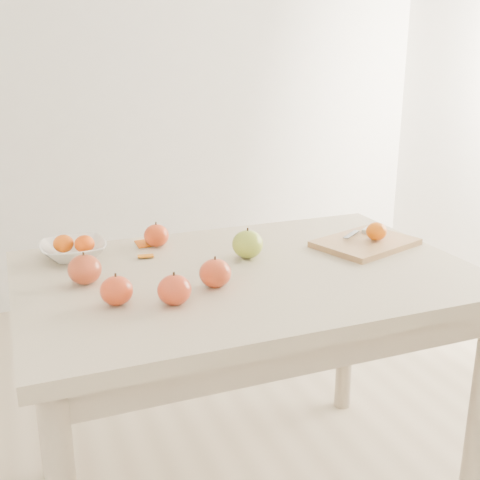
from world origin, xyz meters
name	(u,v)px	position (x,y,z in m)	size (l,w,h in m)	color
table	(247,304)	(0.00, 0.00, 0.65)	(1.20, 0.80, 0.75)	beige
cutting_board	(365,243)	(0.41, 0.06, 0.76)	(0.28, 0.21, 0.02)	tan
board_tangerine	(376,231)	(0.44, 0.05, 0.80)	(0.06, 0.06, 0.05)	#DE5C07
fruit_bowl	(74,250)	(-0.42, 0.27, 0.77)	(0.19, 0.19, 0.05)	white
bowl_tangerine_near	(63,243)	(-0.45, 0.28, 0.79)	(0.06, 0.06, 0.05)	#E24907
bowl_tangerine_far	(84,244)	(-0.39, 0.26, 0.79)	(0.06, 0.06, 0.05)	#E24807
orange_peel_a	(146,245)	(-0.20, 0.31, 0.75)	(0.06, 0.04, 0.00)	#DA5F0F
orange_peel_b	(146,257)	(-0.23, 0.20, 0.75)	(0.04, 0.04, 0.00)	#C96B0E
paring_knife	(366,230)	(0.46, 0.13, 0.78)	(0.16, 0.09, 0.01)	silver
apple_green	(248,244)	(0.04, 0.09, 0.79)	(0.09, 0.09, 0.08)	olive
apple_red_a	(156,235)	(-0.18, 0.29, 0.78)	(0.08, 0.08, 0.07)	#A71B15
apple_red_e	(215,273)	(-0.12, -0.08, 0.79)	(0.08, 0.08, 0.07)	#980710
apple_red_c	(174,290)	(-0.24, -0.15, 0.79)	(0.08, 0.08, 0.07)	#920309
apple_red_d	(117,291)	(-0.37, -0.10, 0.78)	(0.08, 0.08, 0.07)	maroon
apple_red_b	(85,269)	(-0.42, 0.06, 0.79)	(0.08, 0.08, 0.08)	maroon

